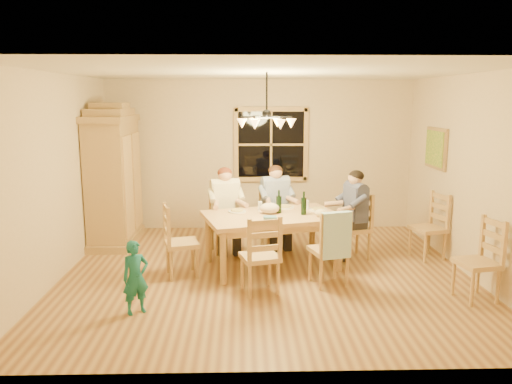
{
  "coord_description": "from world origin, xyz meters",
  "views": [
    {
      "loc": [
        -0.31,
        -6.52,
        2.36
      ],
      "look_at": [
        -0.13,
        0.1,
        1.12
      ],
      "focal_mm": 35.0,
      "sensor_mm": 36.0,
      "label": 1
    }
  ],
  "objects_px": {
    "chair_near_left": "(260,269)",
    "chair_end_right": "(353,238)",
    "dining_table": "(272,221)",
    "adult_woman": "(225,199)",
    "adult_plaid_man": "(276,196)",
    "chandelier": "(267,121)",
    "chair_far_right": "(275,229)",
    "chair_end_left": "(182,254)",
    "chair_far_left": "(226,233)",
    "wine_bottle_b": "(304,203)",
    "child": "(136,277)",
    "chair_spare_front": "(476,275)",
    "chair_spare_back": "(427,238)",
    "adult_slate_man": "(354,203)",
    "chair_near_right": "(328,261)",
    "wine_bottle_a": "(279,201)",
    "armoire": "(114,180)"
  },
  "relations": [
    {
      "from": "chair_far_right",
      "to": "adult_woman",
      "type": "height_order",
      "value": "adult_woman"
    },
    {
      "from": "dining_table",
      "to": "chair_far_right",
      "type": "bearing_deg",
      "value": 83.45
    },
    {
      "from": "wine_bottle_a",
      "to": "chair_end_right",
      "type": "bearing_deg",
      "value": 12.13
    },
    {
      "from": "chandelier",
      "to": "armoire",
      "type": "distance_m",
      "value": 3.08
    },
    {
      "from": "dining_table",
      "to": "chair_far_right",
      "type": "xyz_separation_m",
      "value": [
        0.11,
        0.94,
        -0.36
      ]
    },
    {
      "from": "adult_slate_man",
      "to": "wine_bottle_b",
      "type": "height_order",
      "value": "adult_slate_man"
    },
    {
      "from": "chair_spare_front",
      "to": "chair_spare_back",
      "type": "bearing_deg",
      "value": -11.06
    },
    {
      "from": "chair_far_right",
      "to": "chair_end_right",
      "type": "relative_size",
      "value": 1.0
    },
    {
      "from": "armoire",
      "to": "chair_end_right",
      "type": "relative_size",
      "value": 2.32
    },
    {
      "from": "child",
      "to": "chandelier",
      "type": "bearing_deg",
      "value": 6.71
    },
    {
      "from": "chair_far_right",
      "to": "chair_end_left",
      "type": "distance_m",
      "value": 1.87
    },
    {
      "from": "chair_end_right",
      "to": "wine_bottle_a",
      "type": "relative_size",
      "value": 3.0
    },
    {
      "from": "wine_bottle_b",
      "to": "dining_table",
      "type": "bearing_deg",
      "value": 177.24
    },
    {
      "from": "wine_bottle_a",
      "to": "chair_spare_front",
      "type": "bearing_deg",
      "value": -31.42
    },
    {
      "from": "chair_end_left",
      "to": "adult_woman",
      "type": "relative_size",
      "value": 1.13
    },
    {
      "from": "chair_near_right",
      "to": "child",
      "type": "height_order",
      "value": "chair_near_right"
    },
    {
      "from": "chair_near_left",
      "to": "adult_slate_man",
      "type": "bearing_deg",
      "value": 26.57
    },
    {
      "from": "dining_table",
      "to": "chair_far_right",
      "type": "relative_size",
      "value": 2.11
    },
    {
      "from": "adult_woman",
      "to": "chair_spare_front",
      "type": "height_order",
      "value": "adult_woman"
    },
    {
      "from": "wine_bottle_b",
      "to": "chair_far_left",
      "type": "bearing_deg",
      "value": 146.76
    },
    {
      "from": "dining_table",
      "to": "adult_woman",
      "type": "xyz_separation_m",
      "value": [
        -0.69,
        0.72,
        0.18
      ]
    },
    {
      "from": "chair_spare_back",
      "to": "chair_far_right",
      "type": "bearing_deg",
      "value": 57.11
    },
    {
      "from": "dining_table",
      "to": "wine_bottle_b",
      "type": "xyz_separation_m",
      "value": [
        0.44,
        -0.02,
        0.26
      ]
    },
    {
      "from": "chair_far_left",
      "to": "chair_end_left",
      "type": "xyz_separation_m",
      "value": [
        -0.55,
        -1.07,
        0.0
      ]
    },
    {
      "from": "child",
      "to": "chair_near_left",
      "type": "bearing_deg",
      "value": -10.23
    },
    {
      "from": "chair_near_right",
      "to": "chair_end_right",
      "type": "xyz_separation_m",
      "value": [
        0.55,
        1.07,
        0.0
      ]
    },
    {
      "from": "armoire",
      "to": "wine_bottle_a",
      "type": "distance_m",
      "value": 2.88
    },
    {
      "from": "chair_end_left",
      "to": "wine_bottle_a",
      "type": "xyz_separation_m",
      "value": [
        1.34,
        0.46,
        0.62
      ]
    },
    {
      "from": "dining_table",
      "to": "chair_spare_front",
      "type": "relative_size",
      "value": 2.11
    },
    {
      "from": "chair_far_left",
      "to": "wine_bottle_b",
      "type": "distance_m",
      "value": 1.48
    },
    {
      "from": "chair_near_left",
      "to": "chair_spare_front",
      "type": "xyz_separation_m",
      "value": [
        2.56,
        -0.3,
        0.0
      ]
    },
    {
      "from": "chair_far_left",
      "to": "chair_end_right",
      "type": "distance_m",
      "value": 1.96
    },
    {
      "from": "chair_far_right",
      "to": "chair_end_left",
      "type": "height_order",
      "value": "same"
    },
    {
      "from": "chair_near_left",
      "to": "chair_end_right",
      "type": "xyz_separation_m",
      "value": [
        1.45,
        1.32,
        0.0
      ]
    },
    {
      "from": "chair_spare_front",
      "to": "chair_far_left",
      "type": "bearing_deg",
      "value": 45.76
    },
    {
      "from": "child",
      "to": "chair_spare_back",
      "type": "bearing_deg",
      "value": -7.36
    },
    {
      "from": "chair_end_left",
      "to": "chair_far_left",
      "type": "bearing_deg",
      "value": 136.74
    },
    {
      "from": "chair_far_left",
      "to": "child",
      "type": "distance_m",
      "value": 2.44
    },
    {
      "from": "wine_bottle_a",
      "to": "chair_spare_front",
      "type": "xyz_separation_m",
      "value": [
        2.25,
        -1.37,
        -0.62
      ]
    },
    {
      "from": "wine_bottle_b",
      "to": "chair_spare_front",
      "type": "bearing_deg",
      "value": -33.15
    },
    {
      "from": "wine_bottle_b",
      "to": "chair_spare_front",
      "type": "distance_m",
      "value": 2.36
    },
    {
      "from": "chair_end_right",
      "to": "wine_bottle_a",
      "type": "bearing_deg",
      "value": 86.3
    },
    {
      "from": "chair_end_right",
      "to": "child",
      "type": "height_order",
      "value": "chair_end_right"
    },
    {
      "from": "chair_far_left",
      "to": "chair_near_left",
      "type": "relative_size",
      "value": 1.0
    },
    {
      "from": "armoire",
      "to": "chair_spare_back",
      "type": "bearing_deg",
      "value": -11.29
    },
    {
      "from": "chandelier",
      "to": "chair_spare_back",
      "type": "relative_size",
      "value": 0.78
    },
    {
      "from": "chair_near_left",
      "to": "wine_bottle_a",
      "type": "relative_size",
      "value": 3.0
    },
    {
      "from": "dining_table",
      "to": "adult_woman",
      "type": "bearing_deg",
      "value": 133.73
    },
    {
      "from": "chair_far_right",
      "to": "chair_far_left",
      "type": "bearing_deg",
      "value": 0.0
    },
    {
      "from": "adult_plaid_man",
      "to": "chandelier",
      "type": "bearing_deg",
      "value": 64.75
    }
  ]
}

